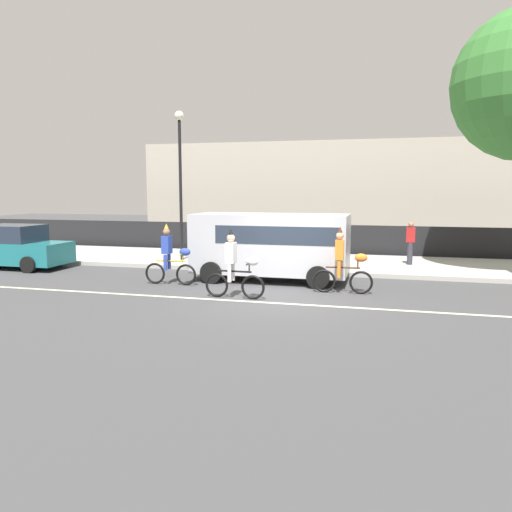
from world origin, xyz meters
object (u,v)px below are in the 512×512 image
(parked_van_silver, at_px, (273,242))
(street_lamp_post, at_px, (180,164))
(parade_cyclist_zebra, at_px, (235,268))
(pedestrian_onlooker, at_px, (410,242))
(parked_car_teal, at_px, (14,248))
(parade_cyclist_cobalt, at_px, (170,258))
(parade_cyclist_orange, at_px, (343,264))

(parked_van_silver, relative_size, street_lamp_post, 0.85)
(parade_cyclist_zebra, bearing_deg, street_lamp_post, 125.06)
(parade_cyclist_zebra, relative_size, pedestrian_onlooker, 1.19)
(parade_cyclist_zebra, xyz_separation_m, parked_van_silver, (0.40, 2.89, 0.44))
(parked_car_teal, relative_size, street_lamp_post, 0.70)
(street_lamp_post, bearing_deg, pedestrian_onlooker, 6.00)
(street_lamp_post, xyz_separation_m, pedestrian_onlooker, (8.87, 0.93, -2.97))
(parked_car_teal, distance_m, pedestrian_onlooker, 15.00)
(parade_cyclist_cobalt, bearing_deg, parade_cyclist_zebra, -28.65)
(parade_cyclist_zebra, height_order, parked_van_silver, parked_van_silver)
(parade_cyclist_cobalt, height_order, parade_cyclist_orange, same)
(parade_cyclist_cobalt, relative_size, parade_cyclist_orange, 1.00)
(parade_cyclist_zebra, height_order, pedestrian_onlooker, parade_cyclist_zebra)
(parked_car_teal, height_order, pedestrian_onlooker, pedestrian_onlooker)
(parked_car_teal, bearing_deg, pedestrian_onlooker, 14.19)
(parade_cyclist_orange, relative_size, pedestrian_onlooker, 1.19)
(parked_van_silver, bearing_deg, parade_cyclist_zebra, -97.84)
(parade_cyclist_cobalt, bearing_deg, street_lamp_post, 108.83)
(parade_cyclist_cobalt, bearing_deg, pedestrian_onlooker, 35.53)
(parked_car_teal, xyz_separation_m, street_lamp_post, (5.67, 2.75, 3.21))
(parade_cyclist_orange, distance_m, parked_car_teal, 12.60)
(street_lamp_post, distance_m, pedestrian_onlooker, 9.40)
(parade_cyclist_orange, xyz_separation_m, parked_van_silver, (-2.41, 1.46, 0.44))
(parade_cyclist_cobalt, relative_size, parade_cyclist_zebra, 1.00)
(pedestrian_onlooker, bearing_deg, parade_cyclist_zebra, -126.04)
(pedestrian_onlooker, bearing_deg, parade_cyclist_cobalt, -144.47)
(parade_cyclist_orange, distance_m, street_lamp_post, 8.66)
(parade_cyclist_cobalt, height_order, parked_car_teal, parade_cyclist_cobalt)
(parade_cyclist_cobalt, relative_size, parked_van_silver, 0.38)
(parade_cyclist_orange, distance_m, pedestrian_onlooker, 5.62)
(parade_cyclist_zebra, distance_m, parked_van_silver, 2.95)
(parked_van_silver, bearing_deg, street_lamp_post, 147.28)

